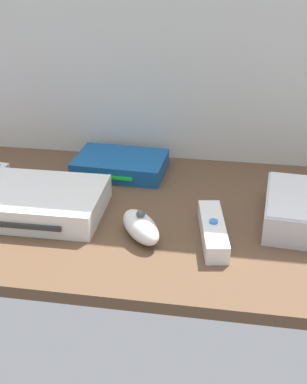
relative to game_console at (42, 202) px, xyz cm
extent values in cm
cube|color=brown|center=(19.10, 3.34, -3.20)|extent=(100.00, 48.00, 2.00)
cube|color=silver|center=(19.10, 27.94, 29.80)|extent=(110.00, 1.20, 64.00)
cube|color=white|center=(0.00, 0.03, 0.00)|extent=(21.14, 16.19, 4.40)
cube|color=#2D2D2D|center=(0.07, -8.17, 0.00)|extent=(12.00, 0.71, 0.80)
cube|color=#145193|center=(9.86, 18.49, -0.50)|extent=(18.56, 12.85, 3.40)
cube|color=#19D833|center=(9.56, 12.29, -0.50)|extent=(8.01, 0.78, 0.60)
cube|color=white|center=(29.91, -3.59, -0.70)|extent=(5.92, 15.19, 3.00)
cylinder|color=#387FDB|center=(29.91, -3.59, 1.00)|extent=(1.40, 1.40, 0.40)
ellipsoid|color=white|center=(18.38, -5.12, -0.20)|extent=(9.37, 10.70, 4.00)
sphere|color=#4C4C4C|center=(18.38, -5.12, 2.20)|extent=(1.40, 1.40, 1.40)
camera|label=1|loc=(31.49, -73.80, 43.06)|focal=47.74mm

